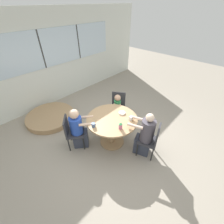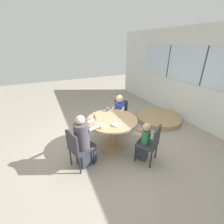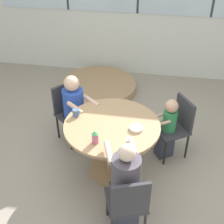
{
  "view_description": "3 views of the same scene",
  "coord_description": "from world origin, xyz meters",
  "px_view_note": "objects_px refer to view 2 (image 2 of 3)",
  "views": [
    {
      "loc": [
        -1.91,
        -1.78,
        2.91
      ],
      "look_at": [
        0.0,
        0.0,
        0.94
      ],
      "focal_mm": 24.0,
      "sensor_mm": 36.0,
      "label": 1
    },
    {
      "loc": [
        2.72,
        -1.29,
        2.33
      ],
      "look_at": [
        0.0,
        0.0,
        0.94
      ],
      "focal_mm": 24.0,
      "sensor_mm": 36.0,
      "label": 2
    },
    {
      "loc": [
        0.49,
        -2.91,
        3.01
      ],
      "look_at": [
        0.0,
        0.0,
        0.94
      ],
      "focal_mm": 50.0,
      "sensor_mm": 36.0,
      "label": 3
    }
  ],
  "objects_px": {
    "milk_carton_small": "(102,126)",
    "folded_table_stack": "(158,118)",
    "person_man_blue_shirt": "(119,115)",
    "person_toddler": "(144,142)",
    "bowl_white_shallow": "(116,125)",
    "chair_for_toddler": "(152,142)",
    "person_woman_green_shirt": "(84,143)",
    "sippy_cup": "(95,117)",
    "coffee_mug": "(108,109)",
    "chair_for_woman_green_shirt": "(77,147)",
    "chair_for_man_blue_shirt": "(120,112)"
  },
  "relations": [
    {
      "from": "milk_carton_small",
      "to": "chair_for_woman_green_shirt",
      "type": "bearing_deg",
      "value": -83.5
    },
    {
      "from": "chair_for_woman_green_shirt",
      "to": "person_woman_green_shirt",
      "type": "distance_m",
      "value": 0.16
    },
    {
      "from": "chair_for_toddler",
      "to": "sippy_cup",
      "type": "distance_m",
      "value": 1.31
    },
    {
      "from": "chair_for_toddler",
      "to": "person_toddler",
      "type": "bearing_deg",
      "value": 90.0
    },
    {
      "from": "person_woman_green_shirt",
      "to": "milk_carton_small",
      "type": "bearing_deg",
      "value": 72.03
    },
    {
      "from": "chair_for_woman_green_shirt",
      "to": "chair_for_man_blue_shirt",
      "type": "xyz_separation_m",
      "value": [
        -1.04,
        1.51,
        0.0
      ]
    },
    {
      "from": "chair_for_toddler",
      "to": "folded_table_stack",
      "type": "distance_m",
      "value": 2.08
    },
    {
      "from": "chair_for_man_blue_shirt",
      "to": "person_woman_green_shirt",
      "type": "bearing_deg",
      "value": 76.09
    },
    {
      "from": "person_man_blue_shirt",
      "to": "person_toddler",
      "type": "relative_size",
      "value": 1.19
    },
    {
      "from": "person_woman_green_shirt",
      "to": "folded_table_stack",
      "type": "bearing_deg",
      "value": 88.19
    },
    {
      "from": "bowl_white_shallow",
      "to": "sippy_cup",
      "type": "bearing_deg",
      "value": -143.75
    },
    {
      "from": "chair_for_toddler",
      "to": "coffee_mug",
      "type": "xyz_separation_m",
      "value": [
        -1.27,
        -0.41,
        0.3
      ]
    },
    {
      "from": "bowl_white_shallow",
      "to": "chair_for_toddler",
      "type": "bearing_deg",
      "value": 47.57
    },
    {
      "from": "chair_for_woman_green_shirt",
      "to": "person_toddler",
      "type": "distance_m",
      "value": 1.38
    },
    {
      "from": "person_woman_green_shirt",
      "to": "person_man_blue_shirt",
      "type": "relative_size",
      "value": 1.06
    },
    {
      "from": "bowl_white_shallow",
      "to": "coffee_mug",
      "type": "bearing_deg",
      "value": 169.27
    },
    {
      "from": "milk_carton_small",
      "to": "sippy_cup",
      "type": "bearing_deg",
      "value": -178.07
    },
    {
      "from": "chair_for_woman_green_shirt",
      "to": "person_toddler",
      "type": "xyz_separation_m",
      "value": [
        0.36,
        1.33,
        -0.07
      ]
    },
    {
      "from": "coffee_mug",
      "to": "folded_table_stack",
      "type": "relative_size",
      "value": 0.07
    },
    {
      "from": "sippy_cup",
      "to": "folded_table_stack",
      "type": "distance_m",
      "value": 2.5
    },
    {
      "from": "chair_for_woman_green_shirt",
      "to": "bowl_white_shallow",
      "type": "bearing_deg",
      "value": 72.05
    },
    {
      "from": "coffee_mug",
      "to": "milk_carton_small",
      "type": "distance_m",
      "value": 0.84
    },
    {
      "from": "chair_for_woman_green_shirt",
      "to": "person_man_blue_shirt",
      "type": "height_order",
      "value": "person_man_blue_shirt"
    },
    {
      "from": "bowl_white_shallow",
      "to": "person_toddler",
      "type": "bearing_deg",
      "value": 51.37
    },
    {
      "from": "chair_for_woman_green_shirt",
      "to": "sippy_cup",
      "type": "xyz_separation_m",
      "value": [
        -0.44,
        0.54,
        0.34
      ]
    },
    {
      "from": "chair_for_man_blue_shirt",
      "to": "milk_carton_small",
      "type": "xyz_separation_m",
      "value": [
        0.98,
        -0.95,
        0.3
      ]
    },
    {
      "from": "bowl_white_shallow",
      "to": "folded_table_stack",
      "type": "height_order",
      "value": "bowl_white_shallow"
    },
    {
      "from": "chair_for_woman_green_shirt",
      "to": "bowl_white_shallow",
      "type": "height_order",
      "value": "chair_for_woman_green_shirt"
    },
    {
      "from": "sippy_cup",
      "to": "bowl_white_shallow",
      "type": "relative_size",
      "value": 0.99
    },
    {
      "from": "milk_carton_small",
      "to": "folded_table_stack",
      "type": "height_order",
      "value": "milk_carton_small"
    },
    {
      "from": "chair_for_woman_green_shirt",
      "to": "sippy_cup",
      "type": "distance_m",
      "value": 0.78
    },
    {
      "from": "person_man_blue_shirt",
      "to": "folded_table_stack",
      "type": "distance_m",
      "value": 1.53
    },
    {
      "from": "sippy_cup",
      "to": "bowl_white_shallow",
      "type": "height_order",
      "value": "sippy_cup"
    },
    {
      "from": "folded_table_stack",
      "to": "person_woman_green_shirt",
      "type": "bearing_deg",
      "value": -72.52
    },
    {
      "from": "chair_for_woman_green_shirt",
      "to": "person_man_blue_shirt",
      "type": "xyz_separation_m",
      "value": [
        -0.92,
        1.4,
        -0.01
      ]
    },
    {
      "from": "person_man_blue_shirt",
      "to": "coffee_mug",
      "type": "distance_m",
      "value": 0.54
    },
    {
      "from": "chair_for_woman_green_shirt",
      "to": "person_woman_green_shirt",
      "type": "height_order",
      "value": "person_woman_green_shirt"
    },
    {
      "from": "chair_for_woman_green_shirt",
      "to": "sippy_cup",
      "type": "bearing_deg",
      "value": 109.79
    },
    {
      "from": "coffee_mug",
      "to": "person_man_blue_shirt",
      "type": "bearing_deg",
      "value": 108.71
    },
    {
      "from": "milk_carton_small",
      "to": "coffee_mug",
      "type": "bearing_deg",
      "value": 148.47
    },
    {
      "from": "chair_for_woman_green_shirt",
      "to": "coffee_mug",
      "type": "height_order",
      "value": "coffee_mug"
    },
    {
      "from": "sippy_cup",
      "to": "milk_carton_small",
      "type": "distance_m",
      "value": 0.38
    },
    {
      "from": "chair_for_woman_green_shirt",
      "to": "person_woman_green_shirt",
      "type": "xyz_separation_m",
      "value": [
        -0.05,
        0.15,
        0.01
      ]
    },
    {
      "from": "chair_for_man_blue_shirt",
      "to": "milk_carton_small",
      "type": "distance_m",
      "value": 1.4
    },
    {
      "from": "person_toddler",
      "to": "coffee_mug",
      "type": "bearing_deg",
      "value": 73.83
    },
    {
      "from": "chair_for_toddler",
      "to": "chair_for_man_blue_shirt",
      "type": "bearing_deg",
      "value": 53.86
    },
    {
      "from": "chair_for_toddler",
      "to": "person_toddler",
      "type": "relative_size",
      "value": 0.95
    },
    {
      "from": "sippy_cup",
      "to": "chair_for_woman_green_shirt",
      "type": "bearing_deg",
      "value": -50.92
    },
    {
      "from": "person_toddler",
      "to": "coffee_mug",
      "type": "xyz_separation_m",
      "value": [
        -1.14,
        -0.33,
        0.37
      ]
    },
    {
      "from": "chair_for_man_blue_shirt",
      "to": "bowl_white_shallow",
      "type": "bearing_deg",
      "value": 97.19
    }
  ]
}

